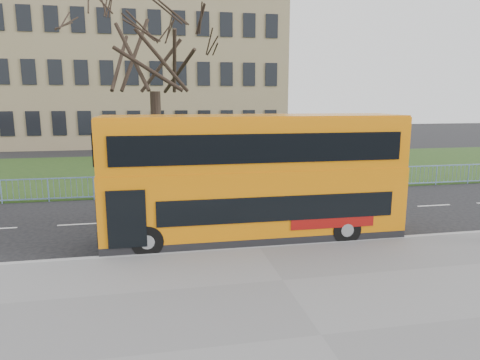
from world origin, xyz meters
name	(u,v)px	position (x,y,z in m)	size (l,w,h in m)	color
ground	(248,235)	(0.00, 0.00, 0.00)	(120.00, 120.00, 0.00)	black
pavement	(321,338)	(0.00, -6.75, 0.06)	(80.00, 10.50, 0.12)	slate
kerb	(259,248)	(0.00, -1.55, 0.07)	(80.00, 0.20, 0.14)	#939396
grass_verge	(203,169)	(0.00, 14.30, 0.04)	(80.00, 15.40, 0.08)	#1D3B15
guard_railing	(220,183)	(0.00, 6.60, 0.55)	(40.00, 0.12, 1.10)	#7192CA
bare_tree	(154,73)	(-3.00, 10.00, 6.02)	(8.32, 8.32, 11.89)	black
civic_building	(135,77)	(-5.00, 35.00, 7.00)	(30.00, 15.00, 14.00)	#8E7E5A
yellow_bus	(254,175)	(0.10, -0.41, 2.20)	(9.82, 2.44, 4.11)	orange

